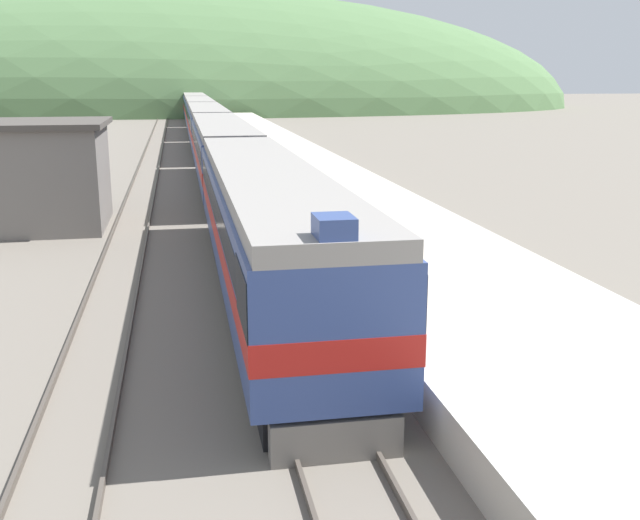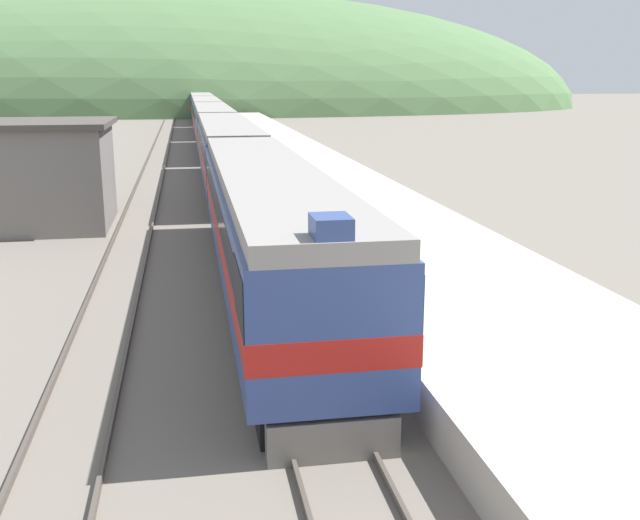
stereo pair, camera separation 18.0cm
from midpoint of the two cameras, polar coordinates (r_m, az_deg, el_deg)
name	(u,v)px [view 1 (the left image)]	position (r m, az deg, el deg)	size (l,w,h in m)	color
track_main	(209,153)	(64.63, -8.56, 8.09)	(1.52, 180.00, 0.16)	#4C443D
track_siding	(153,154)	(64.63, -12.71, 7.90)	(1.52, 180.00, 0.16)	#4C443D
platform	(310,178)	(45.32, -0.89, 6.30)	(6.76, 140.00, 0.97)	#BCB5A5
distant_hills	(190,109)	(150.03, -9.91, 11.26)	(153.39, 69.02, 43.79)	#517547
station_shed	(18,175)	(34.90, -22.14, 6.03)	(7.66, 6.15, 4.60)	slate
express_train_lead_car	(267,227)	(22.23, -4.31, 2.56)	(3.03, 21.01, 4.26)	black
carriage_second	(222,153)	(43.93, -7.56, 8.10)	(3.02, 20.71, 3.90)	black
carriage_third	(207,127)	(65.42, -8.66, 9.95)	(3.02, 20.71, 3.90)	black
carriage_fourth	(200,115)	(86.96, -9.23, 10.89)	(3.02, 20.71, 3.90)	black
carriage_fifth	(195,107)	(108.53, -9.57, 11.45)	(3.02, 20.71, 3.90)	black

